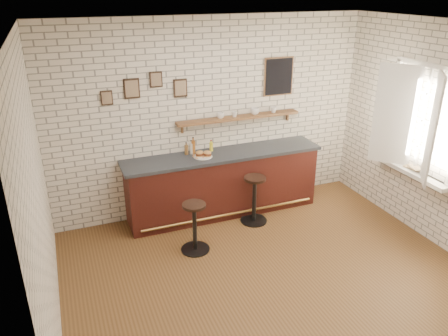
{
  "coord_description": "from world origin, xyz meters",
  "views": [
    {
      "loc": [
        -2.22,
        -4.07,
        3.39
      ],
      "look_at": [
        -0.25,
        0.9,
        1.13
      ],
      "focal_mm": 35.0,
      "sensor_mm": 36.0,
      "label": 1
    }
  ],
  "objects": [
    {
      "name": "ground",
      "position": [
        0.0,
        0.0,
        0.0
      ],
      "size": [
        5.0,
        5.0,
        0.0
      ],
      "primitive_type": "plane",
      "color": "brown",
      "rests_on": "ground"
    },
    {
      "name": "bar_counter",
      "position": [
        0.06,
        1.7,
        0.51
      ],
      "size": [
        3.1,
        0.65,
        1.01
      ],
      "color": "#411611",
      "rests_on": "ground"
    },
    {
      "name": "sandwich_plate",
      "position": [
        -0.28,
        1.67,
        1.02
      ],
      "size": [
        0.28,
        0.28,
        0.01
      ],
      "primitive_type": "cylinder",
      "color": "white",
      "rests_on": "bar_counter"
    },
    {
      "name": "ciabatta_sandwich",
      "position": [
        -0.27,
        1.67,
        1.06
      ],
      "size": [
        0.26,
        0.18,
        0.08
      ],
      "color": "tan",
      "rests_on": "sandwich_plate"
    },
    {
      "name": "potato_chips",
      "position": [
        -0.3,
        1.67,
        1.02
      ],
      "size": [
        0.25,
        0.19,
        0.0
      ],
      "color": "#D9954C",
      "rests_on": "sandwich_plate"
    },
    {
      "name": "bitters_bottle_brown",
      "position": [
        -0.48,
        1.86,
        1.09
      ],
      "size": [
        0.06,
        0.06,
        0.19
      ],
      "color": "brown",
      "rests_on": "bar_counter"
    },
    {
      "name": "bitters_bottle_white",
      "position": [
        -0.4,
        1.86,
        1.1
      ],
      "size": [
        0.05,
        0.05,
        0.21
      ],
      "color": "beige",
      "rests_on": "bar_counter"
    },
    {
      "name": "bitters_bottle_amber",
      "position": [
        -0.37,
        1.86,
        1.12
      ],
      "size": [
        0.06,
        0.06,
        0.26
      ],
      "color": "#924E17",
      "rests_on": "bar_counter"
    },
    {
      "name": "condiment_bottle_yellow",
      "position": [
        -0.08,
        1.86,
        1.08
      ],
      "size": [
        0.05,
        0.05,
        0.18
      ],
      "color": "gold",
      "rests_on": "bar_counter"
    },
    {
      "name": "bar_stool_left",
      "position": [
        -0.7,
        0.83,
        0.38
      ],
      "size": [
        0.41,
        0.41,
        0.71
      ],
      "color": "black",
      "rests_on": "ground"
    },
    {
      "name": "bar_stool_right",
      "position": [
        0.39,
        1.25,
        0.4
      ],
      "size": [
        0.41,
        0.41,
        0.74
      ],
      "color": "black",
      "rests_on": "ground"
    },
    {
      "name": "wall_shelf",
      "position": [
        0.4,
        1.9,
        1.48
      ],
      "size": [
        2.0,
        0.18,
        0.18
      ],
      "color": "brown",
      "rests_on": "ground"
    },
    {
      "name": "shelf_cup_a",
      "position": [
        0.09,
        1.9,
        1.55
      ],
      "size": [
        0.16,
        0.16,
        0.09
      ],
      "primitive_type": "imported",
      "rotation": [
        0.0,
        0.0,
        0.77
      ],
      "color": "white",
      "rests_on": "wall_shelf"
    },
    {
      "name": "shelf_cup_b",
      "position": [
        0.32,
        1.9,
        1.54
      ],
      "size": [
        0.12,
        0.12,
        0.08
      ],
      "primitive_type": "imported",
      "rotation": [
        0.0,
        0.0,
        1.12
      ],
      "color": "white",
      "rests_on": "wall_shelf"
    },
    {
      "name": "shelf_cup_c",
      "position": [
        0.67,
        1.9,
        1.55
      ],
      "size": [
        0.15,
        0.15,
        0.11
      ],
      "primitive_type": "imported",
      "rotation": [
        0.0,
        0.0,
        1.73
      ],
      "color": "white",
      "rests_on": "wall_shelf"
    },
    {
      "name": "shelf_cup_d",
      "position": [
        1.0,
        1.9,
        1.55
      ],
      "size": [
        0.13,
        0.13,
        0.09
      ],
      "primitive_type": "imported",
      "rotation": [
        0.0,
        0.0,
        0.34
      ],
      "color": "white",
      "rests_on": "wall_shelf"
    },
    {
      "name": "back_wall_decor",
      "position": [
        0.23,
        1.98,
        2.05
      ],
      "size": [
        2.96,
        0.02,
        0.56
      ],
      "color": "black",
      "rests_on": "ground"
    },
    {
      "name": "window_sill",
      "position": [
        2.4,
        0.3,
        0.9
      ],
      "size": [
        0.2,
        1.35,
        0.06
      ],
      "color": "white",
      "rests_on": "ground"
    },
    {
      "name": "casement_window",
      "position": [
        2.36,
        0.3,
        1.65
      ],
      "size": [
        0.4,
        1.3,
        1.56
      ],
      "color": "white",
      "rests_on": "ground"
    },
    {
      "name": "book_lower",
      "position": [
        2.38,
        0.29,
        0.94
      ],
      "size": [
        0.22,
        0.27,
        0.02
      ],
      "primitive_type": "imported",
      "rotation": [
        0.0,
        0.0,
        0.18
      ],
      "color": "tan",
      "rests_on": "window_sill"
    },
    {
      "name": "book_upper",
      "position": [
        2.38,
        0.27,
        0.96
      ],
      "size": [
        0.23,
        0.28,
        0.02
      ],
      "primitive_type": "imported",
      "rotation": [
        0.0,
        0.0,
        -0.23
      ],
      "color": "tan",
      "rests_on": "book_lower"
    }
  ]
}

